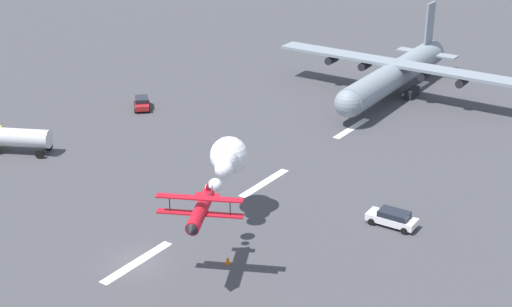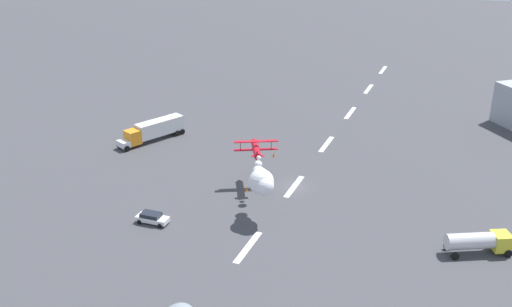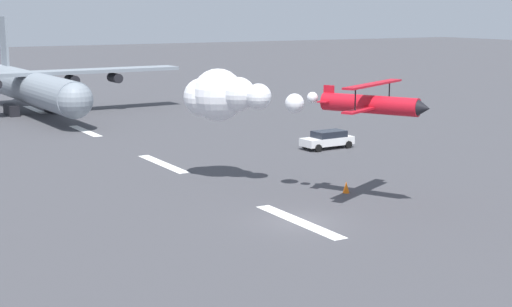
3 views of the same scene
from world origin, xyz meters
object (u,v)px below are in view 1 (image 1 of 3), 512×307
(stunt_biplane_red, at_px, (225,162))
(followme_car_yellow, at_px, (392,218))
(airport_staff_sedan, at_px, (142,103))
(cargo_transport_plane, at_px, (392,75))
(traffic_cone_far, at_px, (228,260))
(fuel_tanker_truck, at_px, (13,138))

(stunt_biplane_red, height_order, followme_car_yellow, stunt_biplane_red)
(stunt_biplane_red, relative_size, airport_staff_sedan, 3.85)
(cargo_transport_plane, height_order, traffic_cone_far, cargo_transport_plane)
(stunt_biplane_red, relative_size, traffic_cone_far, 21.17)
(airport_staff_sedan, xyz_separation_m, traffic_cone_far, (-24.23, -32.39, -0.44))
(airport_staff_sedan, relative_size, traffic_cone_far, 5.50)
(airport_staff_sedan, bearing_deg, cargo_transport_plane, -47.46)
(cargo_transport_plane, relative_size, followme_car_yellow, 7.42)
(cargo_transport_plane, bearing_deg, traffic_cone_far, -170.84)
(traffic_cone_far, bearing_deg, followme_car_yellow, -31.11)
(airport_staff_sedan, distance_m, traffic_cone_far, 40.45)
(followme_car_yellow, height_order, airport_staff_sedan, same)
(fuel_tanker_truck, bearing_deg, airport_staff_sedan, -5.14)
(traffic_cone_far, bearing_deg, fuel_tanker_truck, 81.39)
(cargo_transport_plane, distance_m, traffic_cone_far, 47.69)
(cargo_transport_plane, bearing_deg, fuel_tanker_truck, 147.62)
(cargo_transport_plane, relative_size, fuel_tanker_truck, 4.10)
(stunt_biplane_red, relative_size, fuel_tanker_truck, 1.88)
(followme_car_yellow, xyz_separation_m, traffic_cone_far, (-13.97, 8.43, -0.44))
(cargo_transport_plane, height_order, fuel_tanker_truck, cargo_transport_plane)
(cargo_transport_plane, xyz_separation_m, followme_car_yellow, (-33.03, -16.01, -2.39))
(airport_staff_sedan, bearing_deg, stunt_biplane_red, -123.35)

